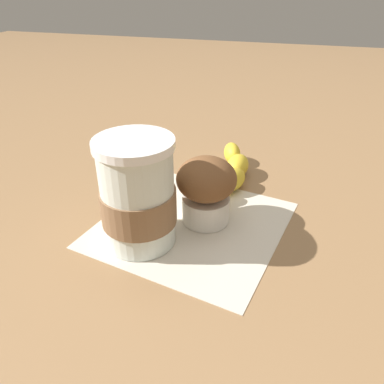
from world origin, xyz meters
The scene contains 5 objects.
ground_plane centered at (0.00, 0.00, 0.00)m, with size 3.00×3.00×0.00m, color #936D47.
paper_napkin centered at (0.00, 0.00, 0.00)m, with size 0.23×0.23×0.00m, color beige.
coffee_cup centered at (-0.05, 0.05, 0.07)m, with size 0.09×0.09×0.14m.
muffin centered at (0.01, -0.02, 0.05)m, with size 0.08×0.08×0.09m.
banana centered at (0.13, -0.03, 0.02)m, with size 0.20×0.08×0.03m.
Camera 1 is at (-0.40, -0.11, 0.30)m, focal length 35.00 mm.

